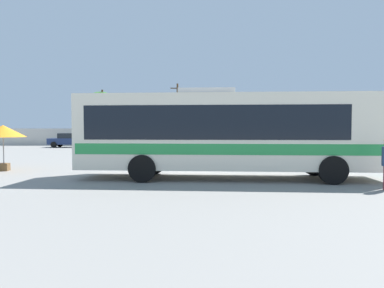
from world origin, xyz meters
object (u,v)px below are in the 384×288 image
(parked_car_leftmost_dark_blue, at_px, (69,140))
(utility_pole_near, at_px, (178,113))
(coach_bus_cream_green, at_px, (226,131))
(vendor_umbrella_near_gate_orange, at_px, (3,132))
(utility_pole_far, at_px, (103,116))
(roadside_tree_left, at_px, (101,106))
(roadside_tree_midleft, at_px, (176,112))
(parked_car_third_maroon, at_px, (182,140))
(parked_car_second_grey, at_px, (121,140))

(parked_car_leftmost_dark_blue, relative_size, utility_pole_near, 0.52)
(coach_bus_cream_green, height_order, utility_pole_near, utility_pole_near)
(vendor_umbrella_near_gate_orange, xyz_separation_m, utility_pole_far, (-1.89, 27.95, 1.82))
(roadside_tree_left, relative_size, roadside_tree_midleft, 1.10)
(roadside_tree_left, bearing_deg, parked_car_third_maroon, -32.29)
(parked_car_third_maroon, bearing_deg, utility_pole_far, 149.88)
(vendor_umbrella_near_gate_orange, relative_size, roadside_tree_left, 0.32)
(parked_car_second_grey, bearing_deg, vendor_umbrella_near_gate_orange, -94.59)
(coach_bus_cream_green, height_order, parked_car_third_maroon, coach_bus_cream_green)
(utility_pole_near, xyz_separation_m, utility_pole_far, (-9.60, -0.11, -0.41))
(utility_pole_near, relative_size, roadside_tree_midleft, 1.26)
(utility_pole_near, bearing_deg, parked_car_leftmost_dark_blue, -150.58)
(coach_bus_cream_green, xyz_separation_m, parked_car_third_maroon, (-1.98, 24.81, -1.11))
(vendor_umbrella_near_gate_orange, xyz_separation_m, utility_pole_near, (7.71, 28.07, 2.24))
(roadside_tree_left, bearing_deg, vendor_umbrella_near_gate_orange, -85.55)
(utility_pole_near, height_order, utility_pole_far, utility_pole_near)
(parked_car_leftmost_dark_blue, xyz_separation_m, roadside_tree_midleft, (11.47, 10.31, 3.58))
(vendor_umbrella_near_gate_orange, bearing_deg, parked_car_third_maroon, 69.21)
(parked_car_second_grey, relative_size, parked_car_third_maroon, 1.02)
(vendor_umbrella_near_gate_orange, distance_m, utility_pole_far, 28.08)
(utility_pole_far, bearing_deg, coach_bus_cream_green, -68.32)
(parked_car_second_grey, height_order, roadside_tree_left, roadside_tree_left)
(coach_bus_cream_green, bearing_deg, roadside_tree_left, 111.75)
(parked_car_leftmost_dark_blue, xyz_separation_m, utility_pole_near, (11.75, 6.63, 3.29))
(parked_car_second_grey, xyz_separation_m, roadside_tree_midleft, (5.73, 10.59, 3.59))
(coach_bus_cream_green, height_order, utility_pole_far, utility_pole_far)
(coach_bus_cream_green, bearing_deg, parked_car_third_maroon, 94.55)
(parked_car_third_maroon, xyz_separation_m, utility_pole_near, (-0.65, 6.06, 3.28))
(parked_car_leftmost_dark_blue, relative_size, parked_car_third_maroon, 0.97)
(coach_bus_cream_green, xyz_separation_m, utility_pole_near, (-2.62, 30.87, 2.17))
(coach_bus_cream_green, relative_size, utility_pole_far, 1.74)
(parked_car_second_grey, bearing_deg, utility_pole_near, 48.97)
(utility_pole_near, bearing_deg, parked_car_third_maroon, -83.90)
(utility_pole_near, distance_m, roadside_tree_left, 10.00)
(parked_car_leftmost_dark_blue, height_order, utility_pole_near, utility_pole_near)
(utility_pole_far, bearing_deg, parked_car_third_maroon, -30.12)
(parked_car_second_grey, height_order, utility_pole_near, utility_pole_near)
(utility_pole_far, xyz_separation_m, roadside_tree_midleft, (9.32, 3.80, 0.71))
(parked_car_second_grey, bearing_deg, roadside_tree_left, 117.52)
(vendor_umbrella_near_gate_orange, relative_size, parked_car_second_grey, 0.51)
(parked_car_leftmost_dark_blue, bearing_deg, parked_car_second_grey, -2.79)
(vendor_umbrella_near_gate_orange, relative_size, roadside_tree_midleft, 0.35)
(vendor_umbrella_near_gate_orange, xyz_separation_m, parked_car_leftmost_dark_blue, (-4.04, 21.44, -1.05))
(parked_car_second_grey, xyz_separation_m, parked_car_third_maroon, (6.66, 0.85, 0.01))
(utility_pole_near, bearing_deg, coach_bus_cream_green, -85.14)
(coach_bus_cream_green, relative_size, roadside_tree_midleft, 1.96)
(roadside_tree_midleft, bearing_deg, coach_bus_cream_green, -85.19)
(roadside_tree_left, bearing_deg, coach_bus_cream_green, -68.25)
(parked_car_leftmost_dark_blue, height_order, parked_car_second_grey, parked_car_leftmost_dark_blue)
(utility_pole_near, bearing_deg, vendor_umbrella_near_gate_orange, -105.36)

